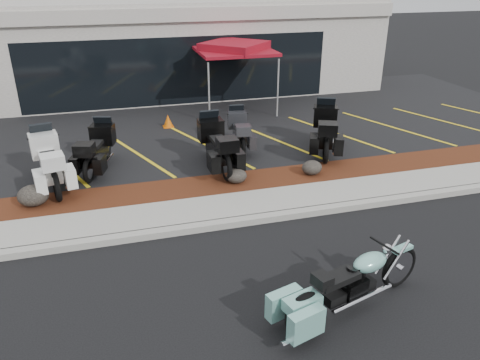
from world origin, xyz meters
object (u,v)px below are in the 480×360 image
object	(u,v)px
hero_cruiser	(400,261)
traffic_cone	(168,121)
touring_white	(45,149)
popup_canopy	(235,49)

from	to	relation	value
hero_cruiser	traffic_cone	xyz separation A→B (m)	(-2.75, 9.83, -0.17)
touring_white	popup_canopy	world-z (taller)	popup_canopy
hero_cruiser	traffic_cone	world-z (taller)	hero_cruiser
traffic_cone	popup_canopy	distance (m)	3.79
popup_canopy	traffic_cone	bearing A→B (deg)	-176.47
traffic_cone	popup_canopy	xyz separation A→B (m)	(2.80, 1.46, 2.10)
hero_cruiser	touring_white	bearing A→B (deg)	117.74
traffic_cone	popup_canopy	size ratio (longest dim) A/B	0.12
hero_cruiser	touring_white	xyz separation A→B (m)	(-6.40, 6.65, 0.33)
touring_white	popup_canopy	bearing A→B (deg)	-66.25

